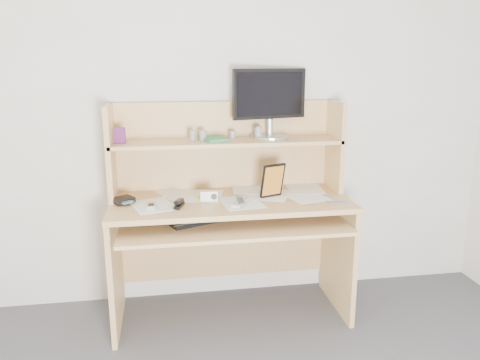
{
  "coord_description": "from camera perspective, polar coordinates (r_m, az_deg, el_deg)",
  "views": [
    {
      "loc": [
        -0.37,
        -1.14,
        1.53
      ],
      "look_at": [
        0.05,
        1.43,
        0.88
      ],
      "focal_mm": 35.0,
      "sensor_mm": 36.0,
      "label": 1
    }
  ],
  "objects": [
    {
      "name": "monitor",
      "position": [
        2.91,
        3.64,
        9.57
      ],
      "size": [
        0.48,
        0.24,
        0.42
      ],
      "rotation": [
        0.0,
        0.0,
        0.25
      ],
      "color": "#AFAEB3",
      "rests_on": "desk"
    },
    {
      "name": "chip_stack_b",
      "position": [
        2.8,
        -5.78,
        5.4
      ],
      "size": [
        0.05,
        0.05,
        0.06
      ],
      "primitive_type": "cylinder",
      "rotation": [
        0.0,
        0.0,
        0.38
      ],
      "color": "white",
      "rests_on": "desk"
    },
    {
      "name": "game_case",
      "position": [
        2.77,
        4.01,
        -0.06
      ],
      "size": [
        0.14,
        0.07,
        0.2
      ],
      "primitive_type": "cube",
      "rotation": [
        0.0,
        0.0,
        0.37
      ],
      "color": "black",
      "rests_on": "paper_clutter"
    },
    {
      "name": "blue_pen",
      "position": [
        2.74,
        11.76,
        -2.58
      ],
      "size": [
        0.12,
        0.04,
        0.01
      ],
      "primitive_type": "cylinder",
      "rotation": [
        1.57,
        0.0,
        1.31
      ],
      "color": "#1749B3",
      "rests_on": "paper_clutter"
    },
    {
      "name": "digital_camera",
      "position": [
        2.71,
        -3.82,
        -1.94
      ],
      "size": [
        0.1,
        0.04,
        0.06
      ],
      "primitive_type": "cube",
      "rotation": [
        0.0,
        0.0,
        -0.05
      ],
      "color": "#BABABC",
      "rests_on": "paper_clutter"
    },
    {
      "name": "shelf_book",
      "position": [
        2.82,
        -3.25,
        5.03
      ],
      "size": [
        0.18,
        0.21,
        0.02
      ],
      "primitive_type": "cube",
      "rotation": [
        0.0,
        0.0,
        0.31
      ],
      "color": "#317B40",
      "rests_on": "desk"
    },
    {
      "name": "stapler",
      "position": [
        2.63,
        -7.43,
        -2.79
      ],
      "size": [
        0.07,
        0.12,
        0.04
      ],
      "primitive_type": "cube",
      "rotation": [
        0.0,
        0.0,
        -0.3
      ],
      "color": "black",
      "rests_on": "paper_clutter"
    },
    {
      "name": "keyboard",
      "position": [
        2.7,
        -4.51,
        -4.71
      ],
      "size": [
        0.42,
        0.29,
        0.03
      ],
      "rotation": [
        0.0,
        0.0,
        0.39
      ],
      "color": "black",
      "rests_on": "desk"
    },
    {
      "name": "sticky_note_pad",
      "position": [
        2.79,
        -4.74,
        -2.15
      ],
      "size": [
        0.09,
        0.09,
        0.01
      ],
      "primitive_type": "cube",
      "rotation": [
        0.0,
        0.0,
        0.51
      ],
      "color": "yellow",
      "rests_on": "desk"
    },
    {
      "name": "chip_stack_d",
      "position": [
        2.87,
        2.22,
        5.78
      ],
      "size": [
        0.06,
        0.06,
        0.08
      ],
      "primitive_type": "cylinder",
      "rotation": [
        0.0,
        0.0,
        0.4
      ],
      "color": "silver",
      "rests_on": "desk"
    },
    {
      "name": "flip_phone",
      "position": [
        2.63,
        -10.76,
        -3.06
      ],
      "size": [
        0.06,
        0.1,
        0.02
      ],
      "primitive_type": "cube",
      "rotation": [
        0.0,
        0.0,
        -0.05
      ],
      "color": "#AAAAAC",
      "rests_on": "paper_clutter"
    },
    {
      "name": "back_wall",
      "position": [
        2.98,
        -2.08,
        8.63
      ],
      "size": [
        3.6,
        0.04,
        2.5
      ],
      "primitive_type": "cube",
      "color": "silver",
      "rests_on": "floor"
    },
    {
      "name": "chip_stack_c",
      "position": [
        2.87,
        -0.91,
        5.52
      ],
      "size": [
        0.04,
        0.04,
        0.05
      ],
      "primitive_type": "cylinder",
      "rotation": [
        0.0,
        0.0,
        -0.0
      ],
      "color": "black",
      "rests_on": "desk"
    },
    {
      "name": "wallet",
      "position": [
        2.76,
        -14.08,
        -2.37
      ],
      "size": [
        0.14,
        0.14,
        0.03
      ],
      "primitive_type": "cube",
      "rotation": [
        0.0,
        0.0,
        0.62
      ],
      "color": "black",
      "rests_on": "paper_clutter"
    },
    {
      "name": "card_box",
      "position": [
        2.78,
        -14.49,
        5.27
      ],
      "size": [
        0.07,
        0.03,
        0.09
      ],
      "primitive_type": "cube",
      "rotation": [
        0.0,
        0.0,
        -0.22
      ],
      "color": "maroon",
      "rests_on": "desk"
    },
    {
      "name": "desk",
      "position": [
        2.85,
        -1.38,
        -3.0
      ],
      "size": [
        1.4,
        0.7,
        1.3
      ],
      "color": "tan",
      "rests_on": "floor"
    },
    {
      "name": "chip_stack_a",
      "position": [
        2.81,
        -4.59,
        5.44
      ],
      "size": [
        0.06,
        0.06,
        0.06
      ],
      "primitive_type": "cylinder",
      "rotation": [
        0.0,
        0.0,
        -0.29
      ],
      "color": "black",
      "rests_on": "desk"
    },
    {
      "name": "tv_remote",
      "position": [
        2.65,
        0.06,
        -2.75
      ],
      "size": [
        0.13,
        0.18,
        0.02
      ],
      "primitive_type": "cube",
      "rotation": [
        0.0,
        0.0,
        -0.48
      ],
      "color": "#ABABA5",
      "rests_on": "paper_clutter"
    },
    {
      "name": "paper_clutter",
      "position": [
        2.76,
        -1.16,
        -2.32
      ],
      "size": [
        1.32,
        0.54,
        0.01
      ],
      "primitive_type": "cube",
      "color": "silver",
      "rests_on": "desk"
    }
  ]
}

